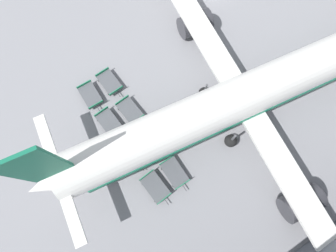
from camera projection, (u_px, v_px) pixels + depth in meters
The scene contains 10 objects.
airplane at pixel (254, 92), 26.14m from camera, with size 43.74×46.71×12.35m.
baggage_dolly_row_near_col_a at pixel (90, 95), 29.39m from camera, with size 3.74×1.89×0.92m.
baggage_dolly_row_near_col_b at pixel (109, 122), 28.43m from camera, with size 3.81×2.09×0.92m.
baggage_dolly_row_near_col_c at pixel (131, 154), 27.36m from camera, with size 3.81×2.13×0.92m.
baggage_dolly_row_near_col_d at pixel (155, 187), 26.36m from camera, with size 3.80×2.07×0.92m.
baggage_dolly_row_mid_a_col_a at pixel (110, 82), 29.88m from camera, with size 3.79×2.04×0.92m.
baggage_dolly_row_mid_a_col_b at pixel (130, 111), 28.84m from camera, with size 3.81×2.11×0.92m.
baggage_dolly_row_mid_a_col_c at pixel (150, 141), 27.80m from camera, with size 3.75×1.92×0.92m.
baggage_dolly_row_mid_a_col_d at pixel (174, 172), 26.80m from camera, with size 3.75×1.91×0.92m.
stand_guidance_stripe at pixel (162, 140), 28.33m from camera, with size 3.31×23.21×0.01m.
Camera 1 is at (20.17, -19.64, 27.48)m, focal length 28.00 mm.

